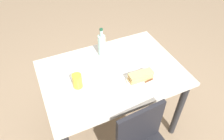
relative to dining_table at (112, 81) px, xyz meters
name	(u,v)px	position (x,y,z in m)	size (l,w,h in m)	color
ground_plane	(112,122)	(0.00, 0.00, -0.65)	(8.00, 8.00, 0.00)	#8C755B
dining_table	(112,81)	(0.00, 0.00, 0.00)	(1.18, 0.83, 0.77)	beige
plate_near	(140,80)	(-0.17, 0.19, 0.13)	(0.23, 0.23, 0.01)	silver
baguette_sandwich_near	(141,76)	(-0.17, 0.19, 0.17)	(0.20, 0.07, 0.07)	tan
knife_near	(145,83)	(-0.18, 0.24, 0.14)	(0.18, 0.03, 0.01)	silver
water_bottle	(102,45)	(-0.01, -0.25, 0.23)	(0.07, 0.07, 0.28)	#99C6B7
beer_glass	(77,81)	(0.31, 0.04, 0.18)	(0.08, 0.08, 0.12)	gold
paper_napkin	(69,75)	(0.34, -0.12, 0.12)	(0.14, 0.14, 0.00)	white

